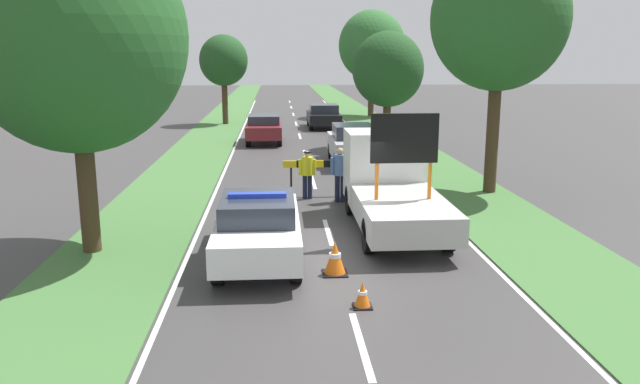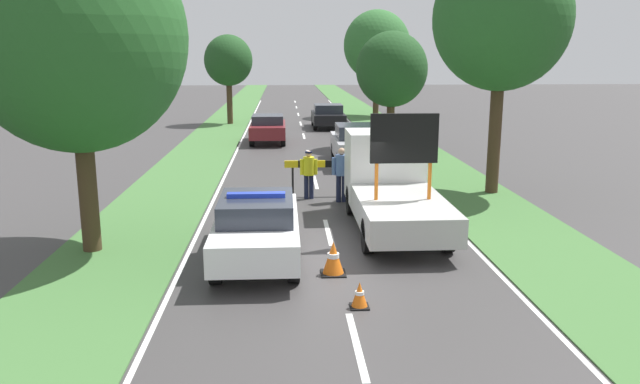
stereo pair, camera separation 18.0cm
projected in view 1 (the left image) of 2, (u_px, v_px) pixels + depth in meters
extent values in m
plane|color=#3D3A3A|center=(335.00, 256.00, 14.31)|extent=(160.00, 160.00, 0.00)
cube|color=silver|center=(361.00, 344.00, 9.95)|extent=(0.12, 2.41, 0.01)
cube|color=silver|center=(328.00, 232.00, 16.24)|extent=(0.12, 2.41, 0.01)
cube|color=silver|center=(313.00, 182.00, 22.53)|extent=(0.12, 2.41, 0.01)
cube|color=silver|center=(305.00, 154.00, 28.82)|extent=(0.12, 2.41, 0.01)
cube|color=silver|center=(300.00, 136.00, 35.11)|extent=(0.12, 2.41, 0.01)
cube|color=silver|center=(296.00, 124.00, 41.40)|extent=(0.12, 2.41, 0.01)
cube|color=silver|center=(293.00, 114.00, 47.69)|extent=(0.12, 2.41, 0.01)
cube|color=silver|center=(291.00, 107.00, 53.98)|extent=(0.12, 2.41, 0.01)
cube|color=silver|center=(290.00, 102.00, 60.27)|extent=(0.12, 2.41, 0.01)
cube|color=silver|center=(232.00, 154.00, 28.85)|extent=(0.10, 67.54, 0.01)
cube|color=silver|center=(376.00, 152.00, 29.31)|extent=(0.10, 67.54, 0.01)
cube|color=#427038|center=(208.00, 140.00, 33.44)|extent=(3.01, 120.00, 0.03)
cube|color=#427038|center=(392.00, 138.00, 34.12)|extent=(3.01, 120.00, 0.03)
cube|color=white|center=(258.00, 230.00, 13.87)|extent=(1.81, 4.57, 0.62)
cube|color=#282D38|center=(258.00, 208.00, 13.61)|extent=(1.59, 2.10, 0.47)
cylinder|color=black|center=(228.00, 227.00, 15.26)|extent=(0.24, 0.78, 0.78)
cylinder|color=black|center=(292.00, 226.00, 15.36)|extent=(0.24, 0.78, 0.78)
cylinder|color=black|center=(218.00, 265.00, 12.50)|extent=(0.24, 0.78, 0.78)
cylinder|color=black|center=(296.00, 264.00, 12.61)|extent=(0.24, 0.78, 0.78)
cube|color=#1E38C6|center=(257.00, 195.00, 13.55)|extent=(1.27, 0.24, 0.10)
cube|color=#193399|center=(258.00, 229.00, 13.86)|extent=(1.82, 3.74, 0.10)
cube|color=black|center=(261.00, 208.00, 16.14)|extent=(0.99, 0.08, 0.37)
cube|color=white|center=(383.00, 166.00, 17.86)|extent=(2.12, 1.77, 1.98)
cube|color=#232833|center=(379.00, 149.00, 18.62)|extent=(1.80, 0.04, 0.87)
cube|color=#B2B2AD|center=(402.00, 212.00, 15.22)|extent=(2.12, 3.94, 0.67)
cylinder|color=#D16619|center=(377.00, 181.00, 15.01)|extent=(0.09, 0.09, 0.90)
cylinder|color=#D16619|center=(430.00, 181.00, 15.10)|extent=(0.09, 0.09, 0.90)
cube|color=black|center=(404.00, 138.00, 14.83)|extent=(1.62, 0.12, 1.18)
cylinder|color=black|center=(350.00, 200.00, 18.01)|extent=(0.24, 0.83, 0.83)
cylinder|color=black|center=(414.00, 199.00, 18.14)|extent=(0.24, 0.83, 0.83)
cylinder|color=black|center=(369.00, 236.00, 14.46)|extent=(0.24, 0.83, 0.83)
cylinder|color=black|center=(448.00, 234.00, 14.59)|extent=(0.24, 0.83, 0.83)
cylinder|color=black|center=(291.00, 182.00, 20.25)|extent=(0.07, 0.07, 0.94)
cylinder|color=black|center=(356.00, 181.00, 20.39)|extent=(0.07, 0.07, 0.94)
cube|color=yellow|center=(290.00, 164.00, 20.12)|extent=(0.44, 0.08, 0.22)
cube|color=black|center=(303.00, 164.00, 20.15)|extent=(0.44, 0.08, 0.22)
cube|color=yellow|center=(317.00, 164.00, 20.18)|extent=(0.44, 0.08, 0.22)
cube|color=black|center=(330.00, 164.00, 20.21)|extent=(0.44, 0.08, 0.22)
cube|color=yellow|center=(344.00, 164.00, 20.24)|extent=(0.44, 0.08, 0.22)
cube|color=black|center=(357.00, 163.00, 20.27)|extent=(0.44, 0.08, 0.22)
cylinder|color=#191E38|center=(305.00, 187.00, 19.88)|extent=(0.14, 0.14, 0.77)
cylinder|color=#191E38|center=(310.00, 187.00, 19.89)|extent=(0.14, 0.14, 0.77)
cylinder|color=yellow|center=(307.00, 166.00, 19.73)|extent=(0.35, 0.35, 0.58)
cylinder|color=yellow|center=(300.00, 167.00, 19.73)|extent=(0.12, 0.12, 0.49)
cylinder|color=yellow|center=(314.00, 167.00, 19.76)|extent=(0.12, 0.12, 0.49)
sphere|color=tan|center=(307.00, 154.00, 19.65)|extent=(0.20, 0.20, 0.20)
cylinder|color=#141933|center=(307.00, 152.00, 19.64)|extent=(0.23, 0.23, 0.05)
cylinder|color=#191E38|center=(337.00, 189.00, 19.45)|extent=(0.16, 0.16, 0.85)
cylinder|color=#191E38|center=(343.00, 188.00, 19.46)|extent=(0.16, 0.16, 0.85)
cylinder|color=#4C6B9E|center=(340.00, 165.00, 19.29)|extent=(0.39, 0.39, 0.64)
cylinder|color=#4C6B9E|center=(332.00, 166.00, 19.29)|extent=(0.13, 0.13, 0.54)
cylinder|color=#4C6B9E|center=(348.00, 166.00, 19.32)|extent=(0.13, 0.13, 0.54)
sphere|color=tan|center=(340.00, 151.00, 19.20)|extent=(0.22, 0.22, 0.22)
cube|color=black|center=(362.00, 306.00, 11.42)|extent=(0.35, 0.35, 0.03)
cone|color=orange|center=(363.00, 294.00, 11.36)|extent=(0.30, 0.30, 0.46)
cylinder|color=white|center=(363.00, 293.00, 11.36)|extent=(0.17, 0.17, 0.06)
cube|color=black|center=(335.00, 273.00, 13.14)|extent=(0.52, 0.52, 0.03)
cone|color=orange|center=(335.00, 257.00, 13.06)|extent=(0.45, 0.45, 0.69)
cylinder|color=white|center=(335.00, 255.00, 13.05)|extent=(0.25, 0.25, 0.10)
cube|color=#B2B2B7|center=(353.00, 146.00, 26.19)|extent=(1.82, 4.41, 0.77)
cube|color=#282D38|center=(353.00, 131.00, 25.92)|extent=(1.60, 2.03, 0.55)
cylinder|color=black|center=(331.00, 151.00, 27.55)|extent=(0.24, 0.69, 0.69)
cylinder|color=black|center=(366.00, 150.00, 27.66)|extent=(0.24, 0.69, 0.69)
cylinder|color=black|center=(337.00, 161.00, 24.89)|extent=(0.24, 0.69, 0.69)
cylinder|color=black|center=(376.00, 161.00, 25.00)|extent=(0.24, 0.69, 0.69)
cube|color=maroon|center=(264.00, 130.00, 32.31)|extent=(1.80, 4.03, 0.63)
cube|color=#282D38|center=(264.00, 120.00, 32.08)|extent=(1.59, 1.85, 0.45)
cylinder|color=black|center=(250.00, 133.00, 33.54)|extent=(0.24, 0.74, 0.74)
cylinder|color=black|center=(279.00, 133.00, 33.65)|extent=(0.24, 0.74, 0.74)
cylinder|color=black|center=(248.00, 139.00, 31.11)|extent=(0.24, 0.74, 0.74)
cylinder|color=black|center=(279.00, 139.00, 31.22)|extent=(0.24, 0.74, 0.74)
cube|color=black|center=(324.00, 118.00, 38.93)|extent=(1.94, 4.13, 0.61)
cube|color=#282D38|center=(324.00, 109.00, 38.69)|extent=(1.71, 1.90, 0.53)
cylinder|color=black|center=(309.00, 120.00, 40.19)|extent=(0.24, 0.67, 0.67)
cylinder|color=black|center=(335.00, 120.00, 40.31)|extent=(0.24, 0.67, 0.67)
cylinder|color=black|center=(311.00, 125.00, 37.69)|extent=(0.24, 0.67, 0.67)
cylinder|color=black|center=(339.00, 125.00, 37.81)|extent=(0.24, 0.67, 0.67)
cylinder|color=#42301E|center=(225.00, 102.00, 40.71)|extent=(0.37, 0.37, 2.96)
ellipsoid|color=#1E471E|center=(224.00, 60.00, 40.14)|extent=(3.11, 3.11, 3.27)
cylinder|color=#42301E|center=(493.00, 133.00, 20.42)|extent=(0.41, 0.41, 4.01)
ellipsoid|color=#235623|center=(499.00, 18.00, 19.63)|extent=(4.33, 4.33, 4.54)
cylinder|color=#42301E|center=(371.00, 94.00, 45.88)|extent=(0.42, 0.42, 3.33)
ellipsoid|color=#2D662D|center=(372.00, 45.00, 45.13)|extent=(4.81, 4.81, 5.05)
cylinder|color=#42301E|center=(387.00, 122.00, 30.60)|extent=(0.38, 0.38, 2.51)
ellipsoid|color=#1E471E|center=(388.00, 69.00, 30.05)|extent=(3.45, 3.45, 3.62)
cylinder|color=#42301E|center=(87.00, 187.00, 14.28)|extent=(0.43, 0.43, 3.09)
ellipsoid|color=#235623|center=(75.00, 36.00, 13.55)|extent=(4.87, 4.87, 5.12)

